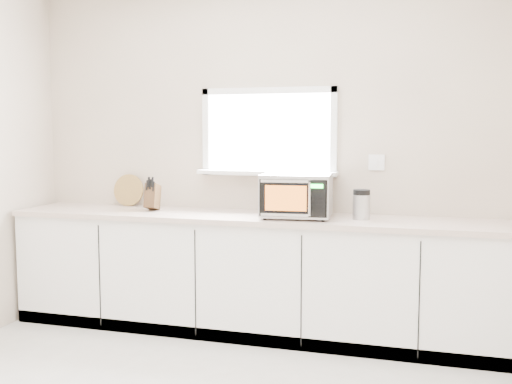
% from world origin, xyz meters
% --- Properties ---
extents(back_wall, '(4.00, 0.17, 2.70)m').
position_xyz_m(back_wall, '(0.00, 2.00, 1.36)').
color(back_wall, beige).
rests_on(back_wall, ground).
extents(cabinets, '(3.92, 0.60, 0.88)m').
position_xyz_m(cabinets, '(0.00, 1.70, 0.44)').
color(cabinets, white).
rests_on(cabinets, ground).
extents(countertop, '(3.92, 0.64, 0.04)m').
position_xyz_m(countertop, '(0.00, 1.69, 0.90)').
color(countertop, beige).
rests_on(countertop, cabinets).
extents(microwave, '(0.53, 0.43, 0.32)m').
position_xyz_m(microwave, '(0.31, 1.65, 1.09)').
color(microwave, black).
rests_on(microwave, countertop).
extents(knife_block, '(0.11, 0.20, 0.28)m').
position_xyz_m(knife_block, '(-0.90, 1.72, 1.04)').
color(knife_block, '#4D351B').
rests_on(knife_block, countertop).
extents(cutting_board, '(0.27, 0.07, 0.27)m').
position_xyz_m(cutting_board, '(-1.23, 1.94, 1.06)').
color(cutting_board, '#AB8342').
rests_on(cutting_board, countertop).
extents(coffee_grinder, '(0.14, 0.14, 0.22)m').
position_xyz_m(coffee_grinder, '(0.77, 1.71, 1.03)').
color(coffee_grinder, '#AEB1B5').
rests_on(coffee_grinder, countertop).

